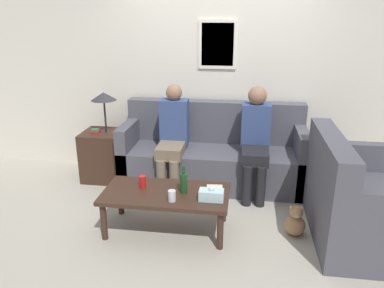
{
  "coord_description": "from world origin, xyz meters",
  "views": [
    {
      "loc": [
        0.37,
        -3.94,
        2.07
      ],
      "look_at": [
        -0.18,
        -0.14,
        0.73
      ],
      "focal_mm": 35.0,
      "sensor_mm": 36.0,
      "label": 1
    }
  ],
  "objects_px": {
    "drinking_glass": "(172,196)",
    "teddy_bear": "(295,222)",
    "person_left": "(173,134)",
    "couch_main": "(213,156)",
    "coffee_table": "(166,197)",
    "wine_bottle": "(184,182)",
    "person_right": "(255,137)",
    "couch_side": "(352,203)"
  },
  "relations": [
    {
      "from": "drinking_glass",
      "to": "coffee_table",
      "type": "bearing_deg",
      "value": 119.11
    },
    {
      "from": "couch_side",
      "to": "person_right",
      "type": "bearing_deg",
      "value": 47.03
    },
    {
      "from": "drinking_glass",
      "to": "wine_bottle",
      "type": "bearing_deg",
      "value": 66.28
    },
    {
      "from": "couch_side",
      "to": "coffee_table",
      "type": "distance_m",
      "value": 1.79
    },
    {
      "from": "couch_side",
      "to": "person_left",
      "type": "bearing_deg",
      "value": 65.34
    },
    {
      "from": "couch_main",
      "to": "coffee_table",
      "type": "xyz_separation_m",
      "value": [
        -0.35,
        -1.2,
        0.01
      ]
    },
    {
      "from": "couch_main",
      "to": "person_left",
      "type": "bearing_deg",
      "value": -158.58
    },
    {
      "from": "couch_side",
      "to": "drinking_glass",
      "type": "relative_size",
      "value": 12.36
    },
    {
      "from": "coffee_table",
      "to": "person_right",
      "type": "height_order",
      "value": "person_right"
    },
    {
      "from": "coffee_table",
      "to": "person_right",
      "type": "bearing_deg",
      "value": 48.97
    },
    {
      "from": "drinking_glass",
      "to": "teddy_bear",
      "type": "bearing_deg",
      "value": 12.65
    },
    {
      "from": "couch_main",
      "to": "person_right",
      "type": "distance_m",
      "value": 0.65
    },
    {
      "from": "wine_bottle",
      "to": "couch_side",
      "type": "bearing_deg",
      "value": 4.61
    },
    {
      "from": "couch_side",
      "to": "teddy_bear",
      "type": "height_order",
      "value": "couch_side"
    },
    {
      "from": "wine_bottle",
      "to": "teddy_bear",
      "type": "distance_m",
      "value": 1.16
    },
    {
      "from": "couch_main",
      "to": "teddy_bear",
      "type": "distance_m",
      "value": 1.46
    },
    {
      "from": "person_left",
      "to": "teddy_bear",
      "type": "relative_size",
      "value": 4.05
    },
    {
      "from": "drinking_glass",
      "to": "teddy_bear",
      "type": "xyz_separation_m",
      "value": [
        1.17,
        0.26,
        -0.34
      ]
    },
    {
      "from": "coffee_table",
      "to": "drinking_glass",
      "type": "bearing_deg",
      "value": -60.89
    },
    {
      "from": "coffee_table",
      "to": "drinking_glass",
      "type": "distance_m",
      "value": 0.22
    },
    {
      "from": "person_right",
      "to": "wine_bottle",
      "type": "bearing_deg",
      "value": -124.99
    },
    {
      "from": "couch_main",
      "to": "teddy_bear",
      "type": "height_order",
      "value": "couch_main"
    },
    {
      "from": "couch_side",
      "to": "drinking_glass",
      "type": "xyz_separation_m",
      "value": [
        -1.69,
        -0.31,
        0.12
      ]
    },
    {
      "from": "couch_main",
      "to": "wine_bottle",
      "type": "xyz_separation_m",
      "value": [
        -0.18,
        -1.19,
        0.17
      ]
    },
    {
      "from": "coffee_table",
      "to": "teddy_bear",
      "type": "xyz_separation_m",
      "value": [
        1.27,
        0.09,
        -0.23
      ]
    },
    {
      "from": "drinking_glass",
      "to": "person_left",
      "type": "relative_size",
      "value": 0.08
    },
    {
      "from": "drinking_glass",
      "to": "teddy_bear",
      "type": "relative_size",
      "value": 0.34
    },
    {
      "from": "couch_main",
      "to": "drinking_glass",
      "type": "bearing_deg",
      "value": -100.62
    },
    {
      "from": "couch_main",
      "to": "teddy_bear",
      "type": "bearing_deg",
      "value": -50.62
    },
    {
      "from": "coffee_table",
      "to": "wine_bottle",
      "type": "height_order",
      "value": "wine_bottle"
    },
    {
      "from": "couch_side",
      "to": "person_right",
      "type": "height_order",
      "value": "person_right"
    },
    {
      "from": "couch_main",
      "to": "person_left",
      "type": "height_order",
      "value": "person_left"
    },
    {
      "from": "coffee_table",
      "to": "teddy_bear",
      "type": "relative_size",
      "value": 3.94
    },
    {
      "from": "couch_main",
      "to": "drinking_glass",
      "type": "height_order",
      "value": "couch_main"
    },
    {
      "from": "person_left",
      "to": "person_right",
      "type": "relative_size",
      "value": 0.99
    },
    {
      "from": "person_left",
      "to": "teddy_bear",
      "type": "bearing_deg",
      "value": -33.66
    },
    {
      "from": "couch_side",
      "to": "person_right",
      "type": "distance_m",
      "value": 1.3
    },
    {
      "from": "teddy_bear",
      "to": "person_left",
      "type": "bearing_deg",
      "value": 146.34
    },
    {
      "from": "drinking_glass",
      "to": "person_right",
      "type": "bearing_deg",
      "value": 56.62
    },
    {
      "from": "couch_main",
      "to": "teddy_bear",
      "type": "xyz_separation_m",
      "value": [
        0.92,
        -1.11,
        -0.22
      ]
    },
    {
      "from": "person_left",
      "to": "person_right",
      "type": "height_order",
      "value": "person_right"
    },
    {
      "from": "wine_bottle",
      "to": "person_left",
      "type": "bearing_deg",
      "value": 106.59
    }
  ]
}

